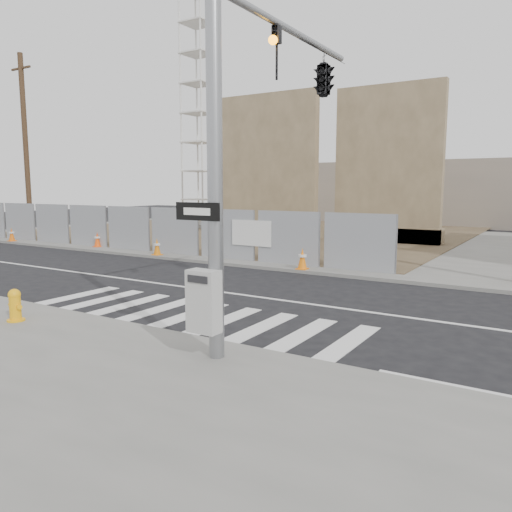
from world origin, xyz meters
The scene contains 13 objects.
ground centered at (0.00, 0.00, 0.00)m, with size 100.00×100.00×0.00m, color black.
sidewalk_far centered at (0.00, 14.00, 0.06)m, with size 50.00×20.00×0.12m, color slate.
signal_pole centered at (2.49, -2.05, 4.78)m, with size 0.96×5.87×7.00m.
chain_link_fence centered at (-10.00, 5.00, 1.12)m, with size 24.60×0.04×2.00m, color gray.
concrete_wall_left centered at (-7.00, 13.08, 3.38)m, with size 6.00×1.30×8.00m.
concrete_wall_right centered at (-0.50, 14.08, 3.38)m, with size 5.50×1.30×8.00m.
crane_tower centered at (-15.00, 17.00, 9.02)m, with size 2.60×2.60×18.15m.
utility_pole_left centered at (-18.00, 5.50, 5.20)m, with size 1.60×0.28×10.00m.
fire_hydrant centered at (-2.60, -5.26, 0.47)m, with size 0.49×0.49×0.71m.
traffic_cone_a centered at (-17.81, 4.22, 0.47)m, with size 0.40×0.40×0.71m.
traffic_cone_b centered at (-11.86, 4.92, 0.47)m, with size 0.43×0.43×0.72m.
traffic_cone_c centered at (-7.34, 4.26, 0.47)m, with size 0.41×0.41×0.71m.
traffic_cone_d centered at (-0.39, 4.22, 0.49)m, with size 0.40×0.40×0.75m.
Camera 1 is at (7.45, -11.47, 3.03)m, focal length 35.00 mm.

